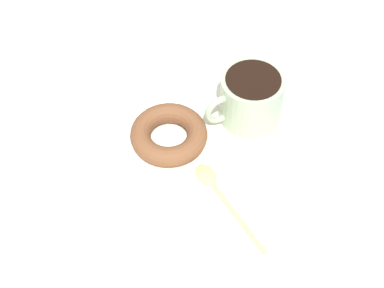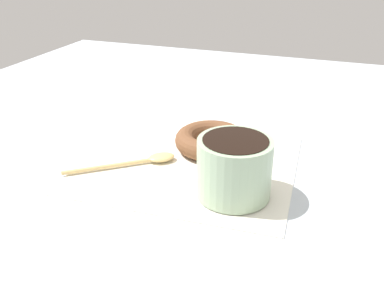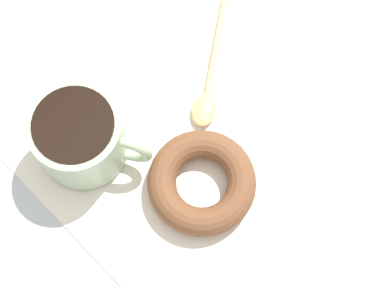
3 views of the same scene
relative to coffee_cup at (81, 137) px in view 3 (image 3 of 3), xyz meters
The scene contains 5 objects.
ground_plane 10.80cm from the coffee_cup, 30.57° to the left, with size 120.00×120.00×2.00cm, color #B2BCC6.
napkin 11.10cm from the coffee_cup, 47.50° to the left, with size 28.05×28.05×0.30cm, color white.
coffee_cup is the anchor object (origin of this frame).
donut 12.18cm from the coffee_cup, 29.83° to the left, with size 10.41×10.41×2.76cm, color brown.
spoon 13.91cm from the coffee_cup, 75.77° to the left, with size 10.39×12.66×0.90cm.
Camera 3 is at (13.05, -9.90, 60.75)cm, focal length 60.00 mm.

